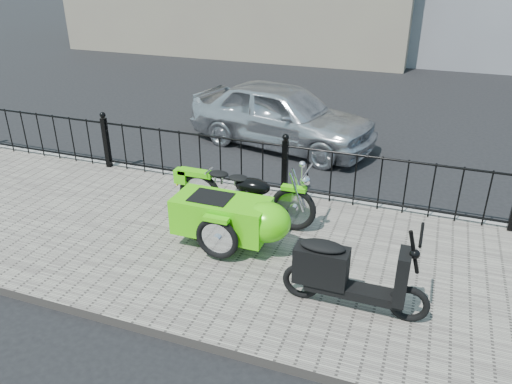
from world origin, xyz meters
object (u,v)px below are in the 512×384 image
(scooter, at_px, (345,274))
(sedan_car, at_px, (282,115))
(spare_tire, at_px, (205,222))
(motorcycle_sidecar, at_px, (238,213))

(scooter, relative_size, sedan_car, 0.41)
(sedan_car, bearing_deg, spare_tire, -164.53)
(motorcycle_sidecar, height_order, sedan_car, sedan_car)
(motorcycle_sidecar, bearing_deg, spare_tire, -163.89)
(spare_tire, height_order, sedan_car, sedan_car)
(spare_tire, distance_m, sedan_car, 4.38)
(motorcycle_sidecar, distance_m, spare_tire, 0.49)
(sedan_car, bearing_deg, scooter, -143.12)
(motorcycle_sidecar, xyz_separation_m, scooter, (1.66, -0.89, -0.03))
(motorcycle_sidecar, relative_size, scooter, 1.36)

